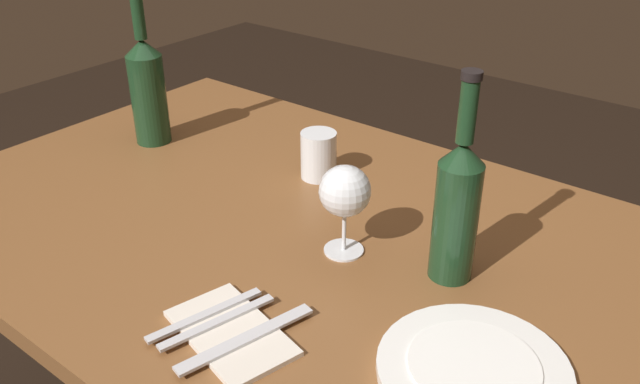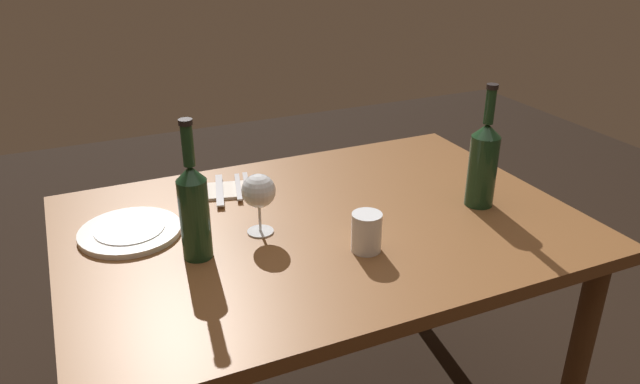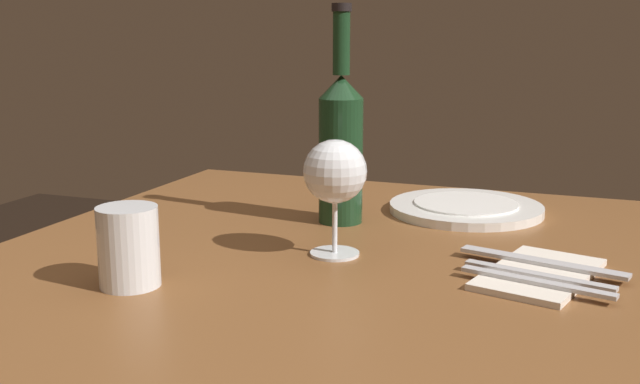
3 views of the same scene
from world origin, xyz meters
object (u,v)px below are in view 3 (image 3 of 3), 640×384
at_px(fork_outer, 536,282).
at_px(folded_napkin, 539,274).
at_px(wine_bottle_second, 341,143).
at_px(wine_glass_left, 335,174).
at_px(water_tumbler, 129,251).
at_px(fork_inner, 538,275).
at_px(dinner_plate, 466,208).
at_px(table_knife, 542,262).

bearing_deg(fork_outer, folded_napkin, 0.00).
bearing_deg(wine_bottle_second, fork_outer, -124.82).
xyz_separation_m(wine_glass_left, wine_bottle_second, (0.17, 0.05, 0.01)).
distance_m(water_tumbler, folded_napkin, 0.49).
height_order(folded_napkin, fork_inner, fork_inner).
xyz_separation_m(dinner_plate, table_knife, (-0.27, -0.14, 0.00)).
distance_m(dinner_plate, folded_napkin, 0.33).
bearing_deg(wine_glass_left, fork_outer, -100.62).
bearing_deg(fork_outer, wine_glass_left, 79.38).
relative_size(folded_napkin, fork_outer, 1.19).
height_order(dinner_plate, fork_inner, dinner_plate).
bearing_deg(folded_napkin, fork_outer, 180.00).
xyz_separation_m(dinner_plate, fork_inner, (-0.32, -0.14, 0.00)).
bearing_deg(fork_inner, dinner_plate, 23.53).
bearing_deg(folded_napkin, dinner_plate, 25.28).
bearing_deg(fork_inner, water_tumbler, 111.27).
xyz_separation_m(wine_bottle_second, dinner_plate, (0.13, -0.17, -0.12)).
xyz_separation_m(water_tumbler, fork_inner, (0.17, -0.45, -0.03)).
bearing_deg(fork_outer, table_knife, 0.00).
xyz_separation_m(dinner_plate, folded_napkin, (-0.30, -0.14, -0.00)).
bearing_deg(dinner_plate, folded_napkin, -154.72).
xyz_separation_m(fork_outer, table_knife, (0.08, 0.00, 0.00)).
height_order(wine_bottle_second, fork_outer, wine_bottle_second).
xyz_separation_m(folded_napkin, fork_outer, (-0.05, 0.00, 0.01)).
height_order(wine_glass_left, fork_inner, wine_glass_left).
distance_m(fork_outer, table_knife, 0.08).
bearing_deg(wine_glass_left, water_tumbler, 137.14).
relative_size(folded_napkin, table_knife, 1.01).
distance_m(water_tumbler, table_knife, 0.50).
relative_size(dinner_plate, fork_outer, 1.40).
distance_m(fork_inner, fork_outer, 0.02).
distance_m(folded_napkin, fork_inner, 0.03).
distance_m(wine_glass_left, table_knife, 0.28).
bearing_deg(table_knife, wine_glass_left, 96.66).
xyz_separation_m(fork_inner, fork_outer, (-0.02, 0.00, 0.00)).
height_order(water_tumbler, folded_napkin, water_tumbler).
relative_size(wine_bottle_second, table_knife, 1.59).
bearing_deg(wine_bottle_second, fork_inner, -121.62).
relative_size(wine_glass_left, folded_napkin, 0.74).
distance_m(dinner_plate, fork_outer, 0.37).
distance_m(dinner_plate, fork_inner, 0.35).
height_order(dinner_plate, folded_napkin, dinner_plate).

